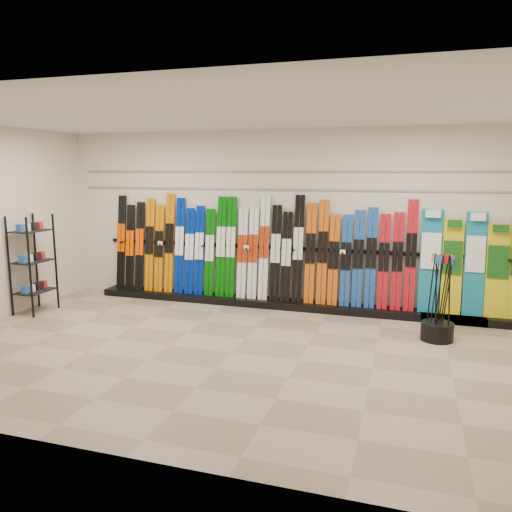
% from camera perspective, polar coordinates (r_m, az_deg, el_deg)
% --- Properties ---
extents(floor, '(8.00, 8.00, 0.00)m').
position_cam_1_polar(floor, '(6.56, -2.80, -10.95)').
color(floor, gray).
rests_on(floor, ground).
extents(back_wall, '(8.00, 0.00, 8.00)m').
position_cam_1_polar(back_wall, '(8.56, 2.86, 4.27)').
color(back_wall, beige).
rests_on(back_wall, floor).
extents(ceiling, '(8.00, 8.00, 0.00)m').
position_cam_1_polar(ceiling, '(6.17, -3.04, 16.10)').
color(ceiling, silver).
rests_on(ceiling, back_wall).
extents(ski_rack_base, '(8.00, 0.40, 0.12)m').
position_cam_1_polar(ski_rack_base, '(8.56, 3.88, -5.55)').
color(ski_rack_base, black).
rests_on(ski_rack_base, floor).
extents(skis, '(5.37, 0.25, 1.80)m').
position_cam_1_polar(skis, '(8.61, -0.46, 0.55)').
color(skis, black).
rests_on(skis, ski_rack_base).
extents(snowboards, '(1.60, 0.25, 1.60)m').
position_cam_1_polar(snowboards, '(8.30, 23.69, -1.06)').
color(snowboards, '#14728C').
rests_on(snowboards, ski_rack_base).
extents(accessory_rack, '(0.40, 0.60, 1.61)m').
position_cam_1_polar(accessory_rack, '(8.94, -24.13, -0.84)').
color(accessory_rack, black).
rests_on(accessory_rack, floor).
extents(pole_bin, '(0.44, 0.44, 0.25)m').
position_cam_1_polar(pole_bin, '(7.39, 19.98, -8.10)').
color(pole_bin, black).
rests_on(pole_bin, floor).
extents(ski_poles, '(0.32, 0.31, 1.18)m').
position_cam_1_polar(ski_poles, '(7.28, 20.35, -4.42)').
color(ski_poles, black).
rests_on(ski_poles, pole_bin).
extents(slatwall_rail_0, '(7.60, 0.02, 0.03)m').
position_cam_1_polar(slatwall_rail_0, '(8.51, 2.86, 7.61)').
color(slatwall_rail_0, gray).
rests_on(slatwall_rail_0, back_wall).
extents(slatwall_rail_1, '(7.60, 0.02, 0.03)m').
position_cam_1_polar(slatwall_rail_1, '(8.50, 2.88, 9.63)').
color(slatwall_rail_1, gray).
rests_on(slatwall_rail_1, back_wall).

